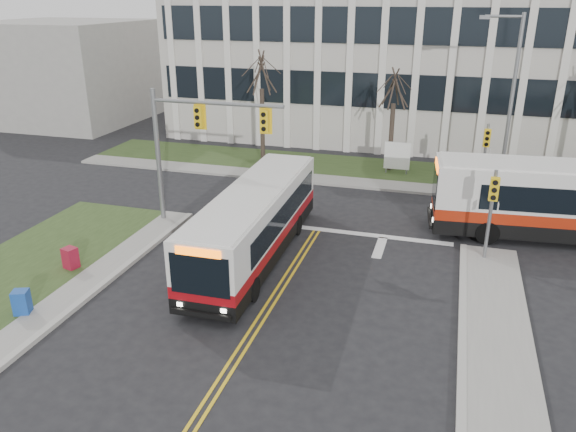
# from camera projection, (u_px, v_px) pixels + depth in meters

# --- Properties ---
(ground) EXTENTS (120.00, 120.00, 0.00)m
(ground) POSITION_uv_depth(u_px,v_px,m) (258.00, 323.00, 18.36)
(ground) COLOR black
(ground) RESTS_ON ground
(sidewalk_cross) EXTENTS (44.00, 1.60, 0.14)m
(sidewalk_cross) POSITION_uv_depth(u_px,v_px,m) (437.00, 190.00, 30.56)
(sidewalk_cross) COLOR #9E9B93
(sidewalk_cross) RESTS_ON ground
(building_lawn) EXTENTS (44.00, 5.00, 0.12)m
(building_lawn) POSITION_uv_depth(u_px,v_px,m) (440.00, 176.00, 33.06)
(building_lawn) COLOR #2F421C
(building_lawn) RESTS_ON ground
(office_building) EXTENTS (40.00, 16.00, 12.00)m
(office_building) POSITION_uv_depth(u_px,v_px,m) (454.00, 52.00, 41.56)
(office_building) COLOR #B6B2A8
(office_building) RESTS_ON ground
(building_annex) EXTENTS (12.00, 12.00, 8.00)m
(building_annex) POSITION_uv_depth(u_px,v_px,m) (67.00, 71.00, 46.92)
(building_annex) COLOR #9E9B93
(building_annex) RESTS_ON ground
(mast_arm_signal) EXTENTS (6.11, 0.38, 6.20)m
(mast_arm_signal) POSITION_uv_depth(u_px,v_px,m) (190.00, 135.00, 24.65)
(mast_arm_signal) COLOR slate
(mast_arm_signal) RESTS_ON ground
(signal_pole_near) EXTENTS (0.34, 0.39, 3.80)m
(signal_pole_near) POSITION_uv_depth(u_px,v_px,m) (492.00, 203.00, 21.68)
(signal_pole_near) COLOR slate
(signal_pole_near) RESTS_ON ground
(signal_pole_far) EXTENTS (0.34, 0.39, 3.80)m
(signal_pole_far) POSITION_uv_depth(u_px,v_px,m) (485.00, 149.00, 29.26)
(signal_pole_far) COLOR slate
(signal_pole_far) RESTS_ON ground
(streetlight) EXTENTS (2.15, 0.25, 9.20)m
(streetlight) POSITION_uv_depth(u_px,v_px,m) (509.00, 95.00, 28.76)
(streetlight) COLOR slate
(streetlight) RESTS_ON ground
(directory_sign) EXTENTS (1.50, 0.12, 2.00)m
(directory_sign) POSITION_uv_depth(u_px,v_px,m) (397.00, 156.00, 32.86)
(directory_sign) COLOR slate
(directory_sign) RESTS_ON ground
(tree_left) EXTENTS (1.80, 1.80, 7.70)m
(tree_left) POSITION_uv_depth(u_px,v_px,m) (262.00, 74.00, 33.95)
(tree_left) COLOR #42352B
(tree_left) RESTS_ON ground
(tree_mid) EXTENTS (1.80, 1.80, 6.82)m
(tree_mid) POSITION_uv_depth(u_px,v_px,m) (394.00, 90.00, 32.25)
(tree_mid) COLOR #42352B
(tree_mid) RESTS_ON ground
(bus_main) EXTENTS (2.50, 10.74, 2.86)m
(bus_main) POSITION_uv_depth(u_px,v_px,m) (255.00, 224.00, 22.46)
(bus_main) COLOR silver
(bus_main) RESTS_ON ground
(newspaper_box_blue) EXTENTS (0.63, 0.60, 0.95)m
(newspaper_box_blue) POSITION_uv_depth(u_px,v_px,m) (22.00, 304.00, 18.58)
(newspaper_box_blue) COLOR #164198
(newspaper_box_blue) RESTS_ON ground
(newspaper_box_red) EXTENTS (0.60, 0.57, 0.95)m
(newspaper_box_red) POSITION_uv_depth(u_px,v_px,m) (71.00, 259.00, 21.68)
(newspaper_box_red) COLOR maroon
(newspaper_box_red) RESTS_ON ground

